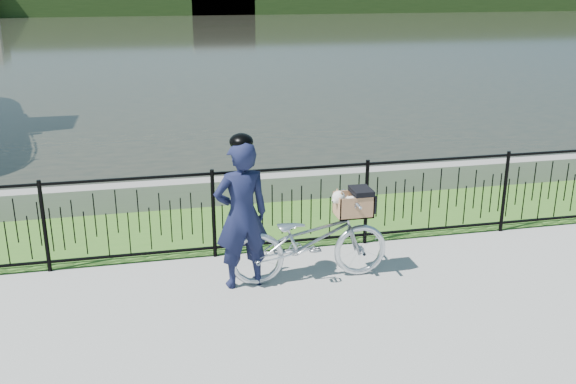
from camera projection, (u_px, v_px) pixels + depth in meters
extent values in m
plane|color=gray|center=(325.00, 308.00, 6.89)|extent=(120.00, 120.00, 0.00)
cube|color=#38641F|center=(276.00, 222.00, 9.29)|extent=(60.00, 2.00, 0.01)
plane|color=black|center=(173.00, 39.00, 37.44)|extent=(120.00, 120.00, 0.00)
cube|color=gray|center=(264.00, 188.00, 10.16)|extent=(60.00, 0.30, 0.40)
imported|color=silver|center=(309.00, 240.00, 7.40)|extent=(1.87, 0.65, 0.98)
cube|color=black|center=(353.00, 215.00, 7.42)|extent=(0.38, 0.18, 0.02)
cube|color=#A06E4A|center=(353.00, 214.00, 7.42)|extent=(0.41, 0.30, 0.01)
cube|color=#A06E4A|center=(350.00, 201.00, 7.51)|extent=(0.41, 0.01, 0.26)
cube|color=#A06E4A|center=(357.00, 209.00, 7.25)|extent=(0.41, 0.01, 0.26)
cube|color=#A06E4A|center=(370.00, 203.00, 7.42)|extent=(0.01, 0.30, 0.26)
cube|color=#A06E4A|center=(337.00, 206.00, 7.34)|extent=(0.02, 0.30, 0.26)
cube|color=black|center=(361.00, 191.00, 7.35)|extent=(0.23, 0.32, 0.06)
cube|color=black|center=(371.00, 201.00, 7.42)|extent=(0.02, 0.32, 0.21)
ellipsoid|color=silver|center=(352.00, 205.00, 7.37)|extent=(0.31, 0.22, 0.20)
sphere|color=silver|center=(339.00, 197.00, 7.29)|extent=(0.15, 0.15, 0.15)
sphere|color=silver|center=(335.00, 201.00, 7.27)|extent=(0.07, 0.07, 0.07)
sphere|color=black|center=(333.00, 202.00, 7.26)|extent=(0.02, 0.02, 0.02)
cone|color=brown|center=(337.00, 191.00, 7.32)|extent=(0.06, 0.08, 0.08)
cone|color=brown|center=(342.00, 193.00, 7.24)|extent=(0.06, 0.08, 0.08)
imported|color=#121634|center=(242.00, 215.00, 7.14)|extent=(0.68, 0.50, 1.71)
ellipsoid|color=black|center=(240.00, 143.00, 6.88)|extent=(0.26, 0.29, 0.18)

